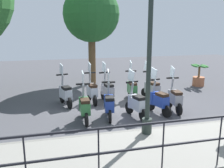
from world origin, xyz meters
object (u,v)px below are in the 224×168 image
at_px(potted_palm, 199,77).
at_px(scooter_far_3, 92,91).
at_px(scooter_near_0, 175,98).
at_px(scooter_far_0, 152,88).
at_px(scooter_far_2, 107,90).
at_px(tree_distant, 91,14).
at_px(scooter_near_1, 159,100).
at_px(scooter_near_4, 85,106).
at_px(scooter_near_3, 109,104).
at_px(lamp_post_near, 149,56).
at_px(scooter_far_1, 132,88).
at_px(scooter_near_2, 136,103).
at_px(scooter_far_4, 65,93).

distance_m(potted_palm, scooter_far_3, 5.72).
distance_m(potted_palm, scooter_near_0, 4.26).
xyz_separation_m(scooter_far_0, scooter_far_2, (0.17, 1.76, 0.00)).
height_order(tree_distant, scooter_near_1, tree_distant).
bearing_deg(scooter_far_0, tree_distant, 9.89).
height_order(scooter_near_0, scooter_near_4, same).
bearing_deg(scooter_near_3, scooter_far_0, -44.72).
height_order(scooter_near_1, scooter_far_3, same).
bearing_deg(scooter_near_3, lamp_post_near, -149.94).
relative_size(scooter_near_1, scooter_far_0, 1.00).
relative_size(lamp_post_near, scooter_near_0, 2.96).
bearing_deg(scooter_far_3, scooter_near_0, -127.58).
height_order(scooter_far_1, scooter_far_2, same).
bearing_deg(scooter_near_4, scooter_far_1, -48.72).
bearing_deg(scooter_far_2, scooter_near_1, -150.49).
distance_m(scooter_near_1, scooter_far_2, 2.18).
distance_m(scooter_near_3, scooter_far_0, 2.58).
xyz_separation_m(scooter_near_2, scooter_far_0, (1.66, -1.23, 0.00)).
bearing_deg(scooter_far_0, scooter_near_1, 149.65).
xyz_separation_m(potted_palm, scooter_far_3, (-1.43, 5.54, 0.04)).
relative_size(scooter_near_2, scooter_near_4, 1.00).
xyz_separation_m(scooter_near_2, scooter_near_3, (0.16, 0.87, 0.00)).
bearing_deg(scooter_near_1, scooter_far_1, -3.97).
relative_size(tree_distant, scooter_far_1, 3.15).
bearing_deg(scooter_near_2, lamp_post_near, 156.79).
relative_size(scooter_near_4, scooter_far_3, 1.00).
relative_size(scooter_far_1, scooter_far_4, 1.00).
bearing_deg(lamp_post_near, scooter_far_4, 29.65).
relative_size(scooter_far_1, scooter_far_2, 1.00).
height_order(scooter_near_3, scooter_far_1, same).
relative_size(potted_palm, scooter_far_3, 0.69).
relative_size(scooter_far_0, scooter_far_4, 1.00).
relative_size(lamp_post_near, scooter_near_1, 2.96).
bearing_deg(scooter_near_2, scooter_near_3, 65.30).
relative_size(scooter_near_0, scooter_far_3, 1.00).
bearing_deg(scooter_near_3, scooter_far_2, -1.51).
distance_m(potted_palm, scooter_near_2, 5.54).
distance_m(scooter_near_0, scooter_far_4, 3.95).
distance_m(potted_palm, scooter_near_3, 6.17).
xyz_separation_m(tree_distant, scooter_far_1, (-3.36, -1.02, -2.95)).
distance_m(scooter_near_1, scooter_far_3, 2.65).
xyz_separation_m(scooter_near_4, scooter_far_1, (1.80, -2.15, 0.00)).
bearing_deg(tree_distant, scooter_far_1, -163.13).
distance_m(scooter_near_4, scooter_far_4, 1.80).
bearing_deg(scooter_far_2, potted_palm, -82.93).
relative_size(scooter_near_2, scooter_far_1, 1.00).
bearing_deg(lamp_post_near, scooter_near_3, 20.41).
relative_size(scooter_far_2, scooter_far_4, 1.00).
distance_m(potted_palm, scooter_near_4, 6.90).
bearing_deg(scooter_near_4, potted_palm, -60.56).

